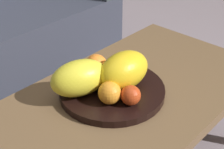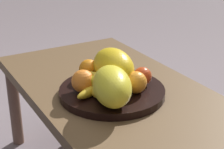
% 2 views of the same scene
% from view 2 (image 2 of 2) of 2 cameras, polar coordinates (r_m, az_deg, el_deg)
% --- Properties ---
extents(coffee_table, '(1.14, 0.56, 0.41)m').
position_cam_2_polar(coffee_table, '(1.27, 1.87, -4.94)').
color(coffee_table, brown).
rests_on(coffee_table, ground_plane).
extents(fruit_bowl, '(0.35, 0.35, 0.03)m').
position_cam_2_polar(fruit_bowl, '(1.24, 0.00, -2.66)').
color(fruit_bowl, black).
rests_on(fruit_bowl, coffee_table).
extents(melon_large_front, '(0.20, 0.14, 0.12)m').
position_cam_2_polar(melon_large_front, '(1.25, 0.23, 1.19)').
color(melon_large_front, yellow).
rests_on(melon_large_front, fruit_bowl).
extents(melon_smaller_beside, '(0.22, 0.17, 0.12)m').
position_cam_2_polar(melon_smaller_beside, '(1.11, 0.00, -1.81)').
color(melon_smaller_beside, yellow).
rests_on(melon_smaller_beside, fruit_bowl).
extents(orange_front, '(0.07, 0.07, 0.07)m').
position_cam_2_polar(orange_front, '(1.19, 3.69, -1.21)').
color(orange_front, orange).
rests_on(orange_front, fruit_bowl).
extents(orange_left, '(0.08, 0.08, 0.08)m').
position_cam_2_polar(orange_left, '(1.20, -4.45, -1.06)').
color(orange_left, orange).
rests_on(orange_left, fruit_bowl).
extents(orange_right, '(0.07, 0.07, 0.07)m').
position_cam_2_polar(orange_right, '(1.30, -3.57, 0.80)').
color(orange_right, orange).
rests_on(orange_right, fruit_bowl).
extents(apple_left, '(0.06, 0.06, 0.06)m').
position_cam_2_polar(apple_left, '(1.25, 4.69, -0.27)').
color(apple_left, '#B93C17').
rests_on(apple_left, fruit_bowl).
extents(banana_bunch, '(0.17, 0.15, 0.06)m').
position_cam_2_polar(banana_bunch, '(1.19, -2.77, -1.64)').
color(banana_bunch, gold).
rests_on(banana_bunch, fruit_bowl).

